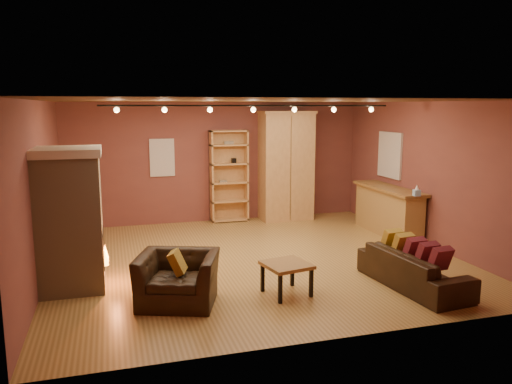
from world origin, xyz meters
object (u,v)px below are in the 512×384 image
object	(u,v)px
bookcase	(229,175)
bar_counter	(388,210)
armoire	(286,166)
fireplace	(71,219)
loveseat	(414,262)
armchair	(178,270)
coffee_table	(287,268)

from	to	relation	value
bookcase	bar_counter	size ratio (longest dim) A/B	1.02
bookcase	armoire	xyz separation A→B (m)	(1.36, -0.22, 0.21)
armoire	bar_counter	distance (m)	2.67
fireplace	bookcase	xyz separation A→B (m)	(3.27, 3.74, 0.04)
armoire	loveseat	xyz separation A→B (m)	(0.29, -4.92, -0.91)
loveseat	armchair	xyz separation A→B (m)	(-3.50, 0.38, 0.08)
armoire	bar_counter	size ratio (longest dim) A/B	1.22
bar_counter	coffee_table	xyz separation A→B (m)	(-3.26, -2.67, -0.12)
fireplace	loveseat	bearing A→B (deg)	-15.84
armoire	coffee_table	bearing A→B (deg)	-109.53
bookcase	coffee_table	bearing A→B (deg)	-93.37
bar_counter	armoire	bearing A→B (deg)	128.95
bookcase	armchair	world-z (taller)	bookcase
loveseat	bookcase	bearing A→B (deg)	12.47
loveseat	armoire	bearing A→B (deg)	-2.03
armoire	bar_counter	bearing A→B (deg)	-51.05
coffee_table	bar_counter	bearing A→B (deg)	39.37
armchair	armoire	bearing A→B (deg)	74.12
loveseat	armchair	bearing A→B (deg)	78.41
fireplace	loveseat	distance (m)	5.17
bookcase	loveseat	bearing A→B (deg)	-72.13
fireplace	armchair	distance (m)	1.85
coffee_table	armoire	bearing A→B (deg)	70.47
loveseat	coffee_table	world-z (taller)	loveseat
fireplace	armoire	bearing A→B (deg)	37.19
fireplace	bar_counter	world-z (taller)	fireplace
fireplace	coffee_table	size ratio (longest dim) A/B	2.92
bookcase	fireplace	bearing A→B (deg)	-131.22
armoire	armchair	distance (m)	5.62
armchair	bar_counter	bearing A→B (deg)	47.33
loveseat	coffee_table	xyz separation A→B (m)	(-1.94, 0.26, 0.01)
armoire	bar_counter	world-z (taller)	armoire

